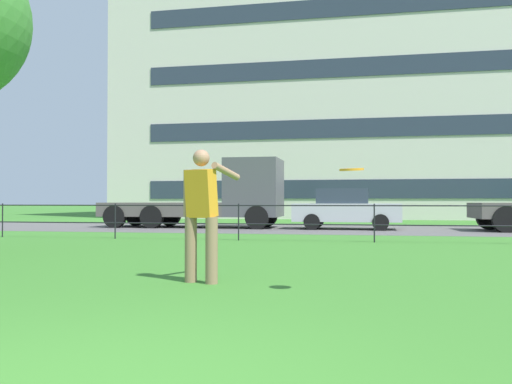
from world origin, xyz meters
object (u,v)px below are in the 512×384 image
Objects in this scene: frisbee at (352,169)px; flatbed_truck_center at (219,197)px; apartment_building_background at (399,83)px; car_silver_right at (346,209)px; person_thrower at (202,211)px.

flatbed_truck_center is at bearing 110.39° from frisbee.
apartment_building_background is (2.55, 31.59, 7.63)m from frisbee.
apartment_building_background reaches higher than car_silver_right.
apartment_building_background reaches higher than frisbee.
frisbee is at bearing -69.61° from flatbed_truck_center.
frisbee is 16.15m from flatbed_truck_center.
frisbee is 14.80m from car_silver_right.
person_thrower is 14.13m from car_silver_right.
apartment_building_background reaches higher than flatbed_truck_center.
person_thrower is 14.89m from flatbed_truck_center.
apartment_building_background is (4.50, 30.88, 8.10)m from person_thrower.
frisbee is 0.01× the size of apartment_building_background.
person_thrower is at bearing 159.75° from frisbee.
car_silver_right is at bearing -4.05° from flatbed_truck_center.
apartment_building_background is (8.18, 16.45, 7.83)m from flatbed_truck_center.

